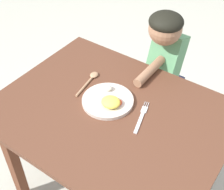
% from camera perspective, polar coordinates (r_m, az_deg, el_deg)
% --- Properties ---
extents(dining_table, '(1.10, 0.85, 0.76)m').
position_cam_1_polar(dining_table, '(1.59, -0.18, -5.68)').
color(dining_table, brown).
rests_on(dining_table, ground_plane).
extents(plate, '(0.25, 0.25, 0.06)m').
position_cam_1_polar(plate, '(1.55, -0.63, -1.01)').
color(plate, beige).
rests_on(plate, dining_table).
extents(fork, '(0.08, 0.21, 0.01)m').
position_cam_1_polar(fork, '(1.49, 5.25, -4.02)').
color(fork, silver).
rests_on(fork, dining_table).
extents(spoon, '(0.06, 0.21, 0.02)m').
position_cam_1_polar(spoon, '(1.68, -3.89, 2.82)').
color(spoon, tan).
rests_on(spoon, dining_table).
extents(person, '(0.19, 0.43, 1.07)m').
position_cam_1_polar(person, '(1.97, 9.10, 2.68)').
color(person, '#3D4068').
rests_on(person, ground_plane).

